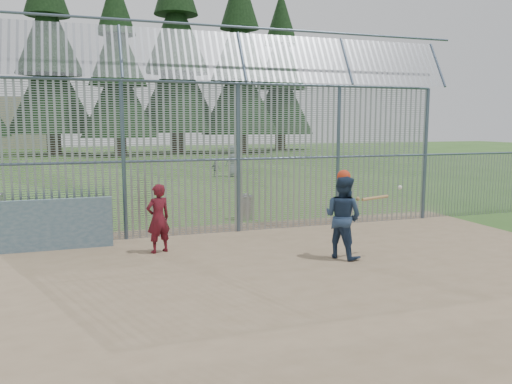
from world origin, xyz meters
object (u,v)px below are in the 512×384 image
object	(u,v)px
batter	(343,217)
onlooker	(158,218)
trash_can	(245,207)
dugout_wall	(57,224)

from	to	relation	value
batter	onlooker	world-z (taller)	batter
trash_can	onlooker	bearing A→B (deg)	-133.27
batter	trash_can	distance (m)	5.08
batter	onlooker	xyz separation A→B (m)	(-3.77, 1.72, -0.12)
dugout_wall	trash_can	size ratio (longest dim) A/B	3.05
batter	trash_can	bearing A→B (deg)	-21.80
batter	trash_can	world-z (taller)	batter
batter	dugout_wall	bearing A→B (deg)	36.05
batter	onlooker	size ratio (longest dim) A/B	1.15
dugout_wall	trash_can	distance (m)	5.79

